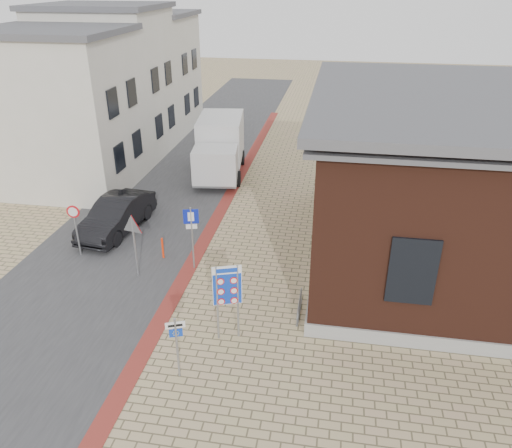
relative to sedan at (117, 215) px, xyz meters
The scene contains 16 objects.
ground 9.41m from the sedan, 48.80° to the right, with size 120.00×120.00×0.00m, color tan.
road_strip 8.01m from the sedan, 85.11° to the left, with size 7.00×60.00×0.02m, color #38383A.
curb_strip 5.17m from the sedan, 35.14° to the left, with size 0.60×40.00×0.02m, color maroon.
brick_building 15.41m from the sedan, ahead, with size 13.00×13.00×6.80m.
townhouse_near 7.68m from the sedan, 134.26° to the left, with size 7.40×6.40×8.30m.
townhouse_mid 12.54m from the sedan, 113.75° to the left, with size 7.40×6.40×9.10m.
townhouse_far 17.93m from the sedan, 105.87° to the left, with size 7.40×6.40×8.30m.
bike_rack 10.09m from the sedan, 28.82° to the right, with size 0.08×1.80×0.60m.
sedan is the anchor object (origin of this frame).
box_truck 8.57m from the sedan, 69.74° to the left, with size 3.23×6.39×3.20m.
border_sign 9.43m from the sedan, 44.48° to the right, with size 0.89×0.34×2.71m.
essen_sign 10.23m from the sedan, 56.57° to the right, with size 0.54×0.24×2.09m.
parking_sign 5.21m from the sedan, 30.88° to the right, with size 0.59×0.19×2.70m.
yield_sign 4.45m from the sedan, 56.24° to the right, with size 0.91×0.26×2.61m.
speed_sign 2.59m from the sedan, 105.19° to the right, with size 0.54×0.09×2.30m.
bollard 3.56m from the sedan, 35.45° to the right, with size 0.08×0.08×0.94m, color #FF360D.
Camera 1 is at (3.56, -12.10, 10.63)m, focal length 35.00 mm.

